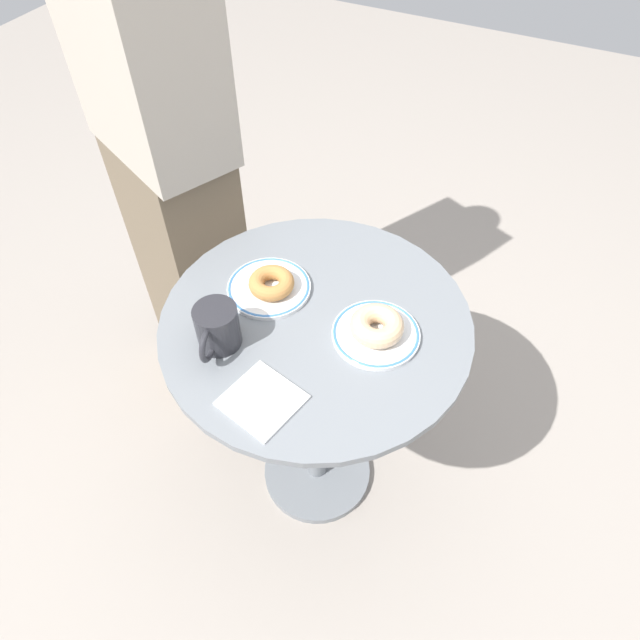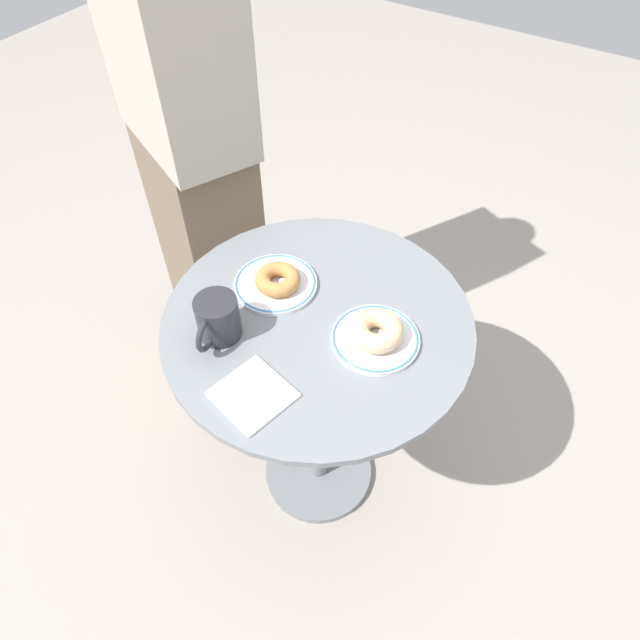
{
  "view_description": "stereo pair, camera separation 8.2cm",
  "coord_description": "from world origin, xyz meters",
  "px_view_note": "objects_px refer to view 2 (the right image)",
  "views": [
    {
      "loc": [
        0.35,
        -0.69,
        1.64
      ],
      "look_at": [
        0.02,
        -0.03,
        0.77
      ],
      "focal_mm": 31.39,
      "sensor_mm": 36.0,
      "label": 1
    },
    {
      "loc": [
        0.42,
        -0.65,
        1.64
      ],
      "look_at": [
        0.02,
        -0.03,
        0.77
      ],
      "focal_mm": 31.39,
      "sensor_mm": 36.0,
      "label": 2
    }
  ],
  "objects_px": {
    "person_figure": "(191,148)",
    "cafe_table": "(318,377)",
    "donut_glazed": "(376,330)",
    "paper_napkin": "(253,394)",
    "plate_left": "(276,284)",
    "coffee_mug": "(217,319)",
    "donut_old_fashioned": "(278,279)",
    "plate_right": "(375,339)"
  },
  "relations": [
    {
      "from": "cafe_table",
      "to": "donut_glazed",
      "type": "relative_size",
      "value": 6.61
    },
    {
      "from": "donut_old_fashioned",
      "to": "person_figure",
      "type": "height_order",
      "value": "person_figure"
    },
    {
      "from": "plate_right",
      "to": "donut_glazed",
      "type": "relative_size",
      "value": 1.64
    },
    {
      "from": "paper_napkin",
      "to": "coffee_mug",
      "type": "height_order",
      "value": "coffee_mug"
    },
    {
      "from": "plate_right",
      "to": "coffee_mug",
      "type": "xyz_separation_m",
      "value": [
        -0.28,
        -0.16,
        0.04
      ]
    },
    {
      "from": "cafe_table",
      "to": "paper_napkin",
      "type": "relative_size",
      "value": 5.57
    },
    {
      "from": "plate_left",
      "to": "plate_right",
      "type": "relative_size",
      "value": 1.02
    },
    {
      "from": "donut_glazed",
      "to": "paper_napkin",
      "type": "relative_size",
      "value": 0.84
    },
    {
      "from": "coffee_mug",
      "to": "person_figure",
      "type": "height_order",
      "value": "person_figure"
    },
    {
      "from": "cafe_table",
      "to": "donut_old_fashioned",
      "type": "xyz_separation_m",
      "value": [
        -0.12,
        0.03,
        0.25
      ]
    },
    {
      "from": "cafe_table",
      "to": "plate_right",
      "type": "height_order",
      "value": "plate_right"
    },
    {
      "from": "plate_left",
      "to": "donut_glazed",
      "type": "distance_m",
      "value": 0.27
    },
    {
      "from": "plate_left",
      "to": "paper_napkin",
      "type": "relative_size",
      "value": 1.41
    },
    {
      "from": "cafe_table",
      "to": "coffee_mug",
      "type": "xyz_separation_m",
      "value": [
        -0.15,
        -0.15,
        0.27
      ]
    },
    {
      "from": "donut_old_fashioned",
      "to": "person_figure",
      "type": "relative_size",
      "value": 0.06
    },
    {
      "from": "plate_right",
      "to": "cafe_table",
      "type": "bearing_deg",
      "value": -174.44
    },
    {
      "from": "donut_glazed",
      "to": "paper_napkin",
      "type": "height_order",
      "value": "donut_glazed"
    },
    {
      "from": "cafe_table",
      "to": "donut_glazed",
      "type": "xyz_separation_m",
      "value": [
        0.13,
        0.01,
        0.25
      ]
    },
    {
      "from": "paper_napkin",
      "to": "cafe_table",
      "type": "bearing_deg",
      "value": 89.84
    },
    {
      "from": "plate_left",
      "to": "cafe_table",
      "type": "bearing_deg",
      "value": -13.52
    },
    {
      "from": "plate_left",
      "to": "donut_glazed",
      "type": "height_order",
      "value": "donut_glazed"
    },
    {
      "from": "donut_old_fashioned",
      "to": "paper_napkin",
      "type": "bearing_deg",
      "value": -64.69
    },
    {
      "from": "paper_napkin",
      "to": "person_figure",
      "type": "distance_m",
      "value": 0.73
    },
    {
      "from": "plate_right",
      "to": "donut_old_fashioned",
      "type": "distance_m",
      "value": 0.26
    },
    {
      "from": "person_figure",
      "to": "coffee_mug",
      "type": "bearing_deg",
      "value": -44.61
    },
    {
      "from": "person_figure",
      "to": "paper_napkin",
      "type": "bearing_deg",
      "value": -41.14
    },
    {
      "from": "cafe_table",
      "to": "paper_napkin",
      "type": "bearing_deg",
      "value": -90.16
    },
    {
      "from": "person_figure",
      "to": "cafe_table",
      "type": "bearing_deg",
      "value": -24.28
    },
    {
      "from": "cafe_table",
      "to": "paper_napkin",
      "type": "xyz_separation_m",
      "value": [
        -0.0,
        -0.23,
        0.22
      ]
    },
    {
      "from": "donut_old_fashioned",
      "to": "donut_glazed",
      "type": "relative_size",
      "value": 0.9
    },
    {
      "from": "paper_napkin",
      "to": "person_figure",
      "type": "relative_size",
      "value": 0.08
    },
    {
      "from": "cafe_table",
      "to": "plate_left",
      "type": "height_order",
      "value": "plate_left"
    },
    {
      "from": "donut_glazed",
      "to": "person_figure",
      "type": "xyz_separation_m",
      "value": [
        -0.68,
        0.23,
        0.06
      ]
    },
    {
      "from": "donut_glazed",
      "to": "coffee_mug",
      "type": "relative_size",
      "value": 0.85
    },
    {
      "from": "cafe_table",
      "to": "person_figure",
      "type": "distance_m",
      "value": 0.67
    },
    {
      "from": "plate_left",
      "to": "donut_glazed",
      "type": "xyz_separation_m",
      "value": [
        0.26,
        -0.02,
        0.03
      ]
    },
    {
      "from": "plate_right",
      "to": "donut_old_fashioned",
      "type": "height_order",
      "value": "donut_old_fashioned"
    },
    {
      "from": "donut_glazed",
      "to": "person_figure",
      "type": "distance_m",
      "value": 0.72
    },
    {
      "from": "plate_left",
      "to": "paper_napkin",
      "type": "height_order",
      "value": "plate_left"
    },
    {
      "from": "donut_old_fashioned",
      "to": "coffee_mug",
      "type": "bearing_deg",
      "value": -98.37
    },
    {
      "from": "plate_left",
      "to": "person_figure",
      "type": "xyz_separation_m",
      "value": [
        -0.41,
        0.21,
        0.09
      ]
    },
    {
      "from": "donut_glazed",
      "to": "donut_old_fashioned",
      "type": "bearing_deg",
      "value": 176.55
    }
  ]
}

